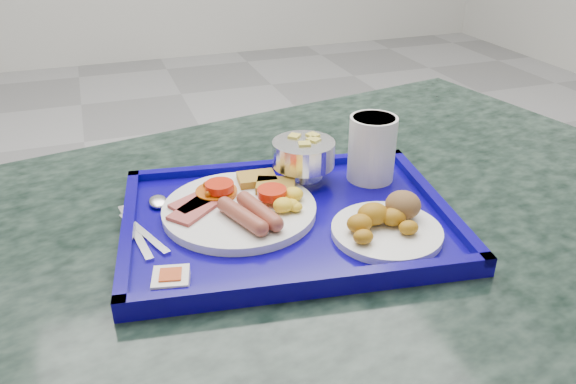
# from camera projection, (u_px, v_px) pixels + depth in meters

# --- Properties ---
(floor) EXTENTS (6.00, 6.00, 0.00)m
(floor) POSITION_uv_depth(u_px,v_px,m) (267.00, 243.00, 2.27)
(floor) COLOR #98989B
(floor) RESTS_ON ground
(table) EXTENTS (1.46, 1.11, 0.82)m
(table) POSITION_uv_depth(u_px,v_px,m) (314.00, 327.00, 0.94)
(table) COLOR gray
(table) RESTS_ON floor
(tray) EXTENTS (0.51, 0.41, 0.03)m
(tray) POSITION_uv_depth(u_px,v_px,m) (288.00, 220.00, 0.81)
(tray) COLOR #0B0280
(tray) RESTS_ON table
(main_plate) EXTENTS (0.22, 0.22, 0.03)m
(main_plate) POSITION_uv_depth(u_px,v_px,m) (244.00, 205.00, 0.81)
(main_plate) COLOR white
(main_plate) RESTS_ON tray
(bread_plate) EXTENTS (0.15, 0.15, 0.05)m
(bread_plate) POSITION_uv_depth(u_px,v_px,m) (387.00, 223.00, 0.76)
(bread_plate) COLOR white
(bread_plate) RESTS_ON tray
(fruit_bowl) EXTENTS (0.10, 0.10, 0.07)m
(fruit_bowl) POSITION_uv_depth(u_px,v_px,m) (304.00, 155.00, 0.89)
(fruit_bowl) COLOR silver
(fruit_bowl) RESTS_ON tray
(juice_cup) EXTENTS (0.08, 0.08, 0.11)m
(juice_cup) POSITION_uv_depth(u_px,v_px,m) (372.00, 147.00, 0.89)
(juice_cup) COLOR white
(juice_cup) RESTS_ON tray
(spoon) EXTENTS (0.08, 0.16, 0.01)m
(spoon) POSITION_uv_depth(u_px,v_px,m) (154.00, 210.00, 0.82)
(spoon) COLOR silver
(spoon) RESTS_ON tray
(knife) EXTENTS (0.03, 0.15, 0.00)m
(knife) POSITION_uv_depth(u_px,v_px,m) (135.00, 231.00, 0.77)
(knife) COLOR silver
(knife) RESTS_ON tray
(jam_packet) EXTENTS (0.05, 0.05, 0.02)m
(jam_packet) POSITION_uv_depth(u_px,v_px,m) (171.00, 280.00, 0.66)
(jam_packet) COLOR white
(jam_packet) RESTS_ON tray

